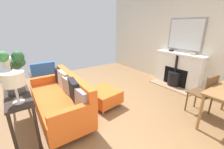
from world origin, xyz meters
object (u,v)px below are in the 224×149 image
(mantel_bowl_near, at_px, (171,50))
(table_lamp_far_end, at_px, (14,80))
(sofa, at_px, (62,99))
(potted_plant, at_px, (12,69))
(table_lamp_near_end, at_px, (10,63))
(dining_chair_near_fireplace, at_px, (205,92))
(book_stack, at_px, (14,84))
(armchair_accent, at_px, (43,74))
(fireplace, at_px, (177,71))
(console_table, at_px, (17,94))
(mantel_bowl_far, at_px, (193,54))
(ottoman, at_px, (104,96))

(mantel_bowl_near, relative_size, table_lamp_far_end, 0.32)
(sofa, relative_size, potted_plant, 2.73)
(table_lamp_far_end, xyz_separation_m, potted_plant, (-0.01, -0.40, 0.04))
(mantel_bowl_near, distance_m, table_lamp_far_end, 4.11)
(table_lamp_near_end, relative_size, dining_chair_near_fireplace, 0.48)
(mantel_bowl_near, xyz_separation_m, book_stack, (4.09, -0.27, -0.22))
(armchair_accent, relative_size, table_lamp_near_end, 1.96)
(fireplace, xyz_separation_m, table_lamp_far_end, (4.04, 0.13, 0.67))
(fireplace, distance_m, table_lamp_near_end, 4.21)
(table_lamp_near_end, relative_size, potted_plant, 0.62)
(book_stack, bearing_deg, dining_chair_near_fireplace, 149.55)
(sofa, relative_size, console_table, 1.21)
(table_lamp_near_end, bearing_deg, sofa, 141.15)
(mantel_bowl_far, relative_size, dining_chair_near_fireplace, 0.19)
(fireplace, bearing_deg, mantel_bowl_near, -97.33)
(armchair_accent, height_order, console_table, armchair_accent)
(table_lamp_far_end, distance_m, potted_plant, 0.40)
(ottoman, bearing_deg, mantel_bowl_near, -179.40)
(table_lamp_far_end, bearing_deg, book_stack, -89.29)
(table_lamp_far_end, bearing_deg, sofa, -141.13)
(mantel_bowl_far, height_order, armchair_accent, mantel_bowl_far)
(mantel_bowl_near, bearing_deg, table_lamp_near_end, -9.52)
(table_lamp_far_end, distance_m, book_stack, 0.79)
(table_lamp_near_end, bearing_deg, console_table, 90.00)
(mantel_bowl_far, relative_size, potted_plant, 0.24)
(mantel_bowl_near, bearing_deg, fireplace, 82.67)
(potted_plant, height_order, book_stack, potted_plant)
(book_stack, distance_m, dining_chair_near_fireplace, 3.55)
(fireplace, distance_m, console_table, 4.07)
(fireplace, relative_size, table_lamp_far_end, 3.33)
(ottoman, bearing_deg, table_lamp_near_end, -23.85)
(console_table, bearing_deg, table_lamp_far_end, 90.00)
(table_lamp_far_end, height_order, potted_plant, potted_plant)
(table_lamp_far_end, bearing_deg, mantel_bowl_far, 177.08)
(fireplace, xyz_separation_m, sofa, (3.33, -0.44, -0.07))
(sofa, bearing_deg, table_lamp_near_end, -38.85)
(ottoman, xyz_separation_m, potted_plant, (1.59, 0.03, 0.92))
(mantel_bowl_near, xyz_separation_m, dining_chair_near_fireplace, (1.04, 1.52, -0.51))
(mantel_bowl_near, relative_size, table_lamp_near_end, 0.33)
(mantel_bowl_far, xyz_separation_m, console_table, (4.08, -0.78, -0.35))
(sofa, xyz_separation_m, console_table, (0.71, 0.00, 0.30))
(mantel_bowl_far, xyz_separation_m, potted_plant, (4.07, -0.61, 0.13))
(ottoman, distance_m, potted_plant, 1.84)
(fireplace, relative_size, sofa, 0.78)
(dining_chair_near_fireplace, bearing_deg, ottoman, -46.18)
(armchair_accent, distance_m, console_table, 1.74)
(mantel_bowl_near, distance_m, potted_plant, 4.07)
(armchair_accent, bearing_deg, table_lamp_far_end, 72.18)
(armchair_accent, distance_m, table_lamp_near_end, 1.39)
(table_lamp_near_end, distance_m, table_lamp_far_end, 1.14)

